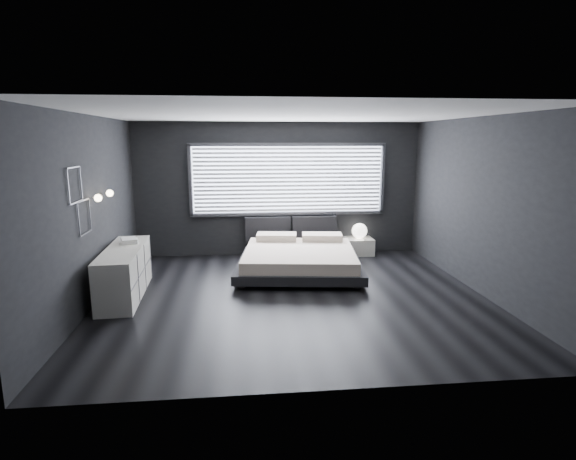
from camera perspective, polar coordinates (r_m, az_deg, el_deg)
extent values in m
plane|color=black|center=(7.20, 0.71, -8.38)|extent=(6.00, 6.00, 0.00)
plane|color=silver|center=(6.78, 0.77, 14.47)|extent=(6.00, 6.00, 0.00)
cube|color=black|center=(9.57, -1.18, 5.19)|extent=(6.00, 0.04, 2.80)
cube|color=black|center=(4.19, 5.11, -3.01)|extent=(6.00, 0.04, 2.80)
cube|color=black|center=(7.16, -23.89, 2.09)|extent=(0.04, 5.50, 2.80)
cube|color=black|center=(7.79, 23.26, 2.83)|extent=(0.04, 5.50, 2.80)
cube|color=white|center=(9.54, 0.03, 6.44)|extent=(4.00, 0.02, 1.38)
cube|color=#47474C|center=(9.52, -12.33, 6.17)|extent=(0.06, 0.08, 1.48)
cube|color=#47474C|center=(9.94, 11.91, 6.39)|extent=(0.06, 0.08, 1.48)
cube|color=#47474C|center=(9.48, 0.05, 10.83)|extent=(4.14, 0.08, 0.06)
cube|color=#47474C|center=(9.61, 0.05, 2.08)|extent=(4.14, 0.08, 0.06)
cube|color=silver|center=(9.48, 0.07, 6.41)|extent=(3.94, 0.03, 1.32)
cube|color=black|center=(9.57, -2.58, 0.15)|extent=(0.96, 0.16, 0.52)
cube|color=black|center=(9.67, 3.34, 0.27)|extent=(0.96, 0.16, 0.52)
cylinder|color=silver|center=(7.16, -23.51, 3.75)|extent=(0.10, 0.02, 0.02)
sphere|color=#FFE5B7|center=(7.14, -22.98, 3.77)|extent=(0.11, 0.11, 0.11)
cylinder|color=silver|center=(7.73, -22.20, 4.35)|extent=(0.10, 0.02, 0.02)
sphere|color=#FFE5B7|center=(7.71, -21.70, 4.37)|extent=(0.11, 0.11, 0.11)
cube|color=#47474C|center=(6.56, -25.61, 7.18)|extent=(0.01, 0.46, 0.02)
cube|color=#47474C|center=(6.60, -25.27, 3.20)|extent=(0.01, 0.46, 0.02)
cube|color=#47474C|center=(6.80, -24.80, 5.40)|extent=(0.01, 0.02, 0.46)
cube|color=#47474C|center=(6.36, -26.11, 4.95)|extent=(0.01, 0.02, 0.46)
cube|color=#47474C|center=(6.84, -24.58, 3.42)|extent=(0.01, 0.46, 0.02)
cube|color=#47474C|center=(6.91, -24.27, -0.35)|extent=(0.01, 0.46, 0.02)
cube|color=#47474C|center=(7.09, -23.85, 1.85)|extent=(0.01, 0.02, 0.46)
cube|color=#47474C|center=(6.66, -25.04, 1.18)|extent=(0.01, 0.02, 0.46)
cube|color=black|center=(7.63, -5.88, -6.96)|extent=(0.14, 0.14, 0.08)
cube|color=black|center=(7.64, 8.78, -7.02)|extent=(0.14, 0.14, 0.08)
cube|color=black|center=(9.28, -4.57, -3.60)|extent=(0.14, 0.14, 0.08)
cube|color=black|center=(9.28, 7.42, -3.65)|extent=(0.14, 0.14, 0.08)
cube|color=black|center=(8.36, 1.44, -4.37)|extent=(2.49, 2.40, 0.16)
cube|color=beige|center=(8.32, 1.45, -3.16)|extent=(2.23, 2.23, 0.20)
cube|color=beige|center=(9.06, -1.46, -0.85)|extent=(0.84, 0.52, 0.13)
cube|color=beige|center=(9.06, 4.34, -0.88)|extent=(0.84, 0.52, 0.13)
cube|color=silver|center=(9.82, 8.90, -2.04)|extent=(0.61, 0.51, 0.35)
sphere|color=white|center=(9.74, 9.06, -0.10)|extent=(0.32, 0.32, 0.32)
cube|color=silver|center=(7.57, -20.02, -5.05)|extent=(0.63, 1.94, 0.77)
cube|color=#47474C|center=(7.52, -17.98, -5.02)|extent=(0.10, 1.90, 0.75)
cube|color=white|center=(7.87, -19.57, -1.35)|extent=(0.35, 0.42, 0.04)
cube|color=white|center=(7.84, -19.55, -1.11)|extent=(0.33, 0.38, 0.03)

